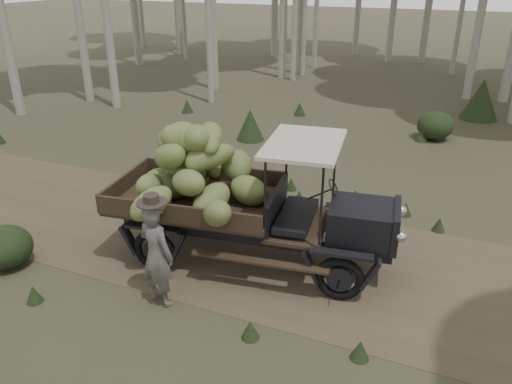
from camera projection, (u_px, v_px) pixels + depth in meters
ground at (308, 261)px, 9.13m from camera, size 120.00×120.00×0.00m
dirt_track at (308, 260)px, 9.12m from camera, size 70.00×4.00×0.01m
banana_truck at (220, 181)px, 8.72m from camera, size 5.27×2.82×2.60m
farmer at (157, 253)px, 7.66m from camera, size 0.71×0.56×1.89m
undergrowth at (413, 233)px, 9.02m from camera, size 23.19×20.82×1.40m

